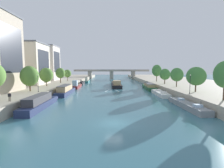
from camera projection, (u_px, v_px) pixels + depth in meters
ground_plane at (114, 123)px, 23.28m from camera, size 400.00×400.00×0.00m
quay_left at (40, 83)px, 77.72m from camera, size 36.00×170.00×2.08m
quay_right at (183, 83)px, 78.15m from camera, size 36.00×170.00×2.08m
barge_midriver at (116, 84)px, 73.01m from camera, size 4.28×24.58×3.08m
wake_behind_barge at (112, 91)px, 57.90m from camera, size 5.60×5.90×0.03m
moored_boat_left_far at (40, 103)px, 32.10m from camera, size 3.02×15.18×2.73m
moored_boat_left_near at (66, 90)px, 50.08m from camera, size 3.45×15.74×2.87m
moored_boat_left_gap_after at (77, 86)px, 66.28m from camera, size 2.75×12.10×3.39m
moored_boat_left_lone at (82, 83)px, 80.14m from camera, size 2.17×10.24×2.37m
moored_boat_left_midway at (87, 81)px, 92.60m from camera, size 2.38×11.10×3.39m
moored_boat_right_end at (187, 105)px, 32.51m from camera, size 2.69×14.10×2.19m
moored_boat_right_lone at (160, 93)px, 48.27m from camera, size 2.99×12.92×2.15m
moored_boat_right_midway at (149, 87)px, 62.46m from camera, size 3.68×15.22×2.34m
tree_left_midway at (30, 76)px, 41.36m from camera, size 4.51×4.51×6.52m
tree_left_second at (46, 75)px, 53.59m from camera, size 4.37×4.37×6.13m
tree_left_end_of_row at (60, 73)px, 66.15m from camera, size 3.81×3.81×6.15m
tree_left_nearest at (67, 74)px, 78.01m from camera, size 3.64×3.64×5.45m
tree_right_distant at (196, 76)px, 40.26m from camera, size 4.67×4.67×6.31m
tree_right_end_of_row at (177, 75)px, 51.83m from camera, size 4.09×4.09×6.13m
tree_right_by_lamp at (165, 74)px, 62.14m from camera, size 4.09×4.09×5.86m
tree_right_third at (157, 71)px, 73.41m from camera, size 4.39×4.39×7.67m
lamppost_left_bank at (38, 82)px, 40.14m from camera, size 0.28×0.28×4.34m
lamppost_right_bank at (190, 83)px, 37.44m from camera, size 0.28×0.28×4.50m
building_left_middle at (23, 64)px, 59.40m from camera, size 15.76×12.19×15.28m
building_left_tall at (47, 63)px, 80.76m from camera, size 10.91×10.91×17.26m
bridge_far at (112, 73)px, 124.00m from camera, size 57.37×4.40×7.38m
person_on_quay at (10, 96)px, 28.54m from camera, size 0.51×0.30×1.62m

